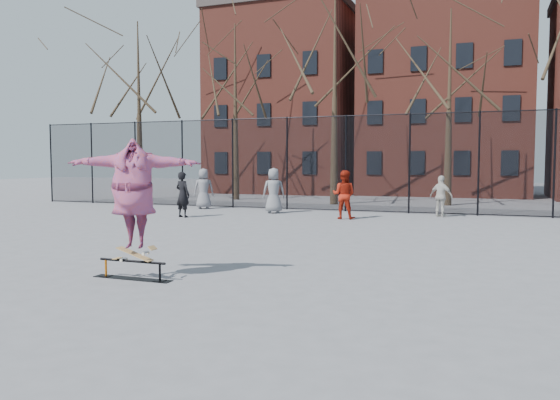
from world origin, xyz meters
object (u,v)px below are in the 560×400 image
at_px(skate_rail, 132,272).
at_px(bystander_extra, 204,189).
at_px(skateboard, 135,258).
at_px(skater, 134,201).
at_px(bystander_red, 344,195).
at_px(bystander_white, 441,196).
at_px(bystander_black, 183,195).
at_px(bystander_grey, 274,191).

distance_m(skate_rail, bystander_extra, 14.49).
relative_size(skateboard, skater, 0.32).
xyz_separation_m(skateboard, bystander_red, (0.93, 11.24, 0.50)).
xyz_separation_m(skateboard, bystander_white, (4.16, 13.23, 0.40)).
distance_m(skate_rail, bystander_black, 10.83).
distance_m(bystander_grey, bystander_extra, 3.73).
bearing_deg(bystander_white, bystander_extra, 25.75).
relative_size(bystander_grey, bystander_white, 1.17).
bearing_deg(bystander_white, skateboard, 98.29).
height_order(skater, bystander_white, skater).
xyz_separation_m(skater, bystander_red, (0.93, 11.24, -0.50)).
relative_size(bystander_black, bystander_white, 1.09).
relative_size(bystander_grey, bystander_red, 1.03).
bearing_deg(bystander_black, bystander_extra, -59.86).
bearing_deg(bystander_white, bystander_black, 47.22).
height_order(skater, bystander_extra, skater).
bearing_deg(bystander_red, skateboard, 86.43).
height_order(skater, bystander_grey, skater).
relative_size(skate_rail, bystander_red, 0.87).
height_order(bystander_red, bystander_extra, bystander_extra).
relative_size(skater, bystander_red, 1.33).
distance_m(bystander_white, bystander_extra, 10.06).
relative_size(skateboard, bystander_grey, 0.41).
distance_m(bystander_black, bystander_red, 5.97).
bearing_deg(bystander_grey, bystander_white, 164.98).
distance_m(skater, bystander_extra, 14.50).
xyz_separation_m(bystander_grey, bystander_white, (6.42, 0.83, -0.13)).
distance_m(bystander_black, bystander_white, 9.67).
bearing_deg(bystander_black, skateboard, 129.97).
bearing_deg(bystander_grey, skate_rail, 77.68).
bearing_deg(skateboard, skate_rail, 180.00).
distance_m(skate_rail, bystander_red, 11.31).
bearing_deg(skater, bystander_white, 52.97).
height_order(skateboard, bystander_extra, bystander_extra).
distance_m(skateboard, bystander_white, 13.88).
relative_size(skate_rail, bystander_grey, 0.84).
relative_size(skate_rail, bystander_extra, 0.86).
bearing_deg(bystander_grey, skater, 77.94).
height_order(skateboard, bystander_white, bystander_white).
distance_m(bystander_black, bystander_extra, 3.69).
distance_m(skateboard, bystander_black, 10.85).
bearing_deg(bystander_grey, bystander_black, 24.04).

